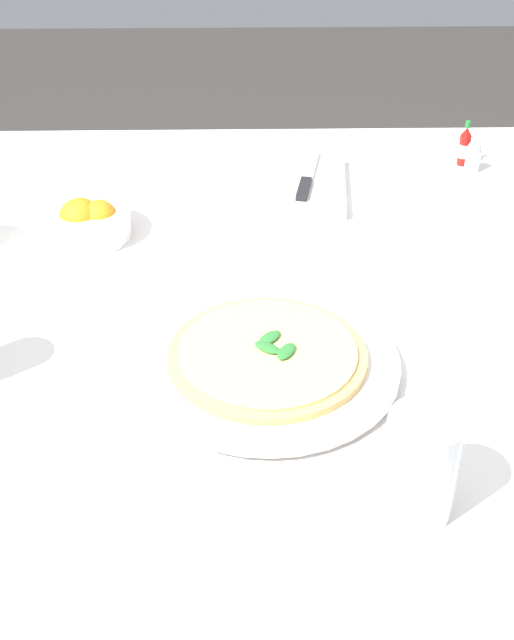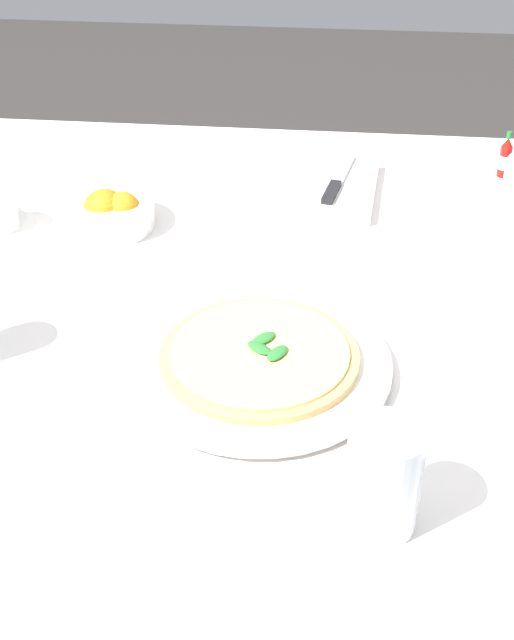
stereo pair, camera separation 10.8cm
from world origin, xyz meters
name	(u,v)px [view 2 (the right image)]	position (x,y,z in m)	size (l,w,h in m)	color
ground_plane	(256,624)	(0.00, 0.00, 0.00)	(8.00, 8.00, 0.00)	#33302D
dining_table	(255,367)	(0.00, 0.00, 0.62)	(1.23, 1.23, 0.74)	white
pizza_plate	(259,364)	(-0.16, -0.02, 0.75)	(0.32, 0.32, 0.02)	white
pizza	(259,355)	(-0.16, -0.02, 0.76)	(0.24, 0.24, 0.02)	#DBAD60
water_glass_left_edge	(382,485)	(-0.39, -0.16, 0.79)	(0.07, 0.07, 0.12)	white
napkin_folded	(337,188)	(0.34, -0.10, 0.75)	(0.23, 0.15, 0.02)	white
dinner_knife	(338,180)	(0.34, -0.11, 0.76)	(0.20, 0.05, 0.01)	silver
citrus_bowl	(108,211)	(0.18, 0.25, 0.77)	(0.15, 0.15, 0.07)	white
hot_sauce_bottle	(505,158)	(0.44, -0.40, 0.77)	(0.02, 0.02, 0.08)	#B7140F
salt_shaker	(496,156)	(0.47, -0.39, 0.76)	(0.03, 0.03, 0.06)	white
pepper_shaker	(512,170)	(0.41, -0.41, 0.76)	(0.03, 0.03, 0.06)	white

